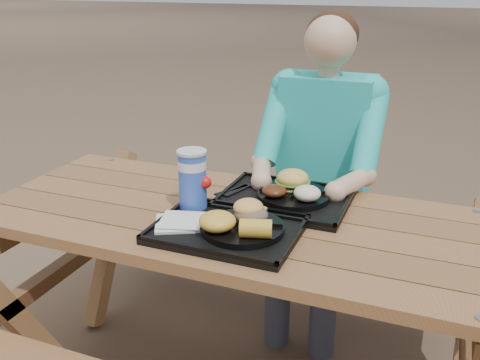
% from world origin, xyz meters
% --- Properties ---
extents(picnic_table, '(1.80, 1.49, 0.75)m').
position_xyz_m(picnic_table, '(0.00, 0.00, 0.38)').
color(picnic_table, '#999999').
rests_on(picnic_table, ground).
extents(tray_near, '(0.45, 0.35, 0.02)m').
position_xyz_m(tray_near, '(0.01, -0.14, 0.76)').
color(tray_near, black).
rests_on(tray_near, picnic_table).
extents(tray_far, '(0.45, 0.35, 0.02)m').
position_xyz_m(tray_far, '(0.11, 0.16, 0.76)').
color(tray_far, black).
rests_on(tray_far, picnic_table).
extents(plate_near, '(0.26, 0.26, 0.02)m').
position_xyz_m(plate_near, '(0.07, -0.14, 0.78)').
color(plate_near, black).
rests_on(plate_near, tray_near).
extents(plate_far, '(0.26, 0.26, 0.02)m').
position_xyz_m(plate_far, '(0.14, 0.17, 0.78)').
color(plate_far, black).
rests_on(plate_far, tray_far).
extents(napkin_stack, '(0.19, 0.19, 0.02)m').
position_xyz_m(napkin_stack, '(-0.14, -0.18, 0.78)').
color(napkin_stack, silver).
rests_on(napkin_stack, tray_near).
extents(soda_cup, '(0.10, 0.10, 0.19)m').
position_xyz_m(soda_cup, '(-0.16, -0.03, 0.87)').
color(soda_cup, '#163DAB').
rests_on(soda_cup, tray_near).
extents(condiment_bbq, '(0.05, 0.05, 0.03)m').
position_xyz_m(condiment_bbq, '(0.01, -0.01, 0.79)').
color(condiment_bbq, black).
rests_on(condiment_bbq, tray_near).
extents(condiment_mustard, '(0.04, 0.04, 0.03)m').
position_xyz_m(condiment_mustard, '(0.08, -0.01, 0.78)').
color(condiment_mustard, yellow).
rests_on(condiment_mustard, tray_near).
extents(sandwich, '(0.10, 0.10, 0.11)m').
position_xyz_m(sandwich, '(0.08, -0.10, 0.84)').
color(sandwich, '#DE9F4E').
rests_on(sandwich, plate_near).
extents(mac_cheese, '(0.11, 0.11, 0.06)m').
position_xyz_m(mac_cheese, '(0.01, -0.20, 0.82)').
color(mac_cheese, gold).
rests_on(mac_cheese, plate_near).
extents(corn_cob, '(0.12, 0.12, 0.06)m').
position_xyz_m(corn_cob, '(0.13, -0.20, 0.82)').
color(corn_cob, gold).
rests_on(corn_cob, plate_near).
extents(cutlery_far, '(0.07, 0.15, 0.01)m').
position_xyz_m(cutlery_far, '(-0.07, 0.16, 0.77)').
color(cutlery_far, black).
rests_on(cutlery_far, tray_far).
extents(burger, '(0.12, 0.12, 0.11)m').
position_xyz_m(burger, '(0.12, 0.22, 0.84)').
color(burger, gold).
rests_on(burger, plate_far).
extents(baked_beans, '(0.09, 0.09, 0.04)m').
position_xyz_m(baked_beans, '(0.08, 0.12, 0.81)').
color(baked_beans, '#4D230F').
rests_on(baked_beans, plate_far).
extents(potato_salad, '(0.09, 0.09, 0.05)m').
position_xyz_m(potato_salad, '(0.20, 0.12, 0.82)').
color(potato_salad, beige).
rests_on(potato_salad, plate_far).
extents(diner, '(0.48, 0.84, 1.28)m').
position_xyz_m(diner, '(0.14, 0.64, 0.64)').
color(diner, '#17A693').
rests_on(diner, ground).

